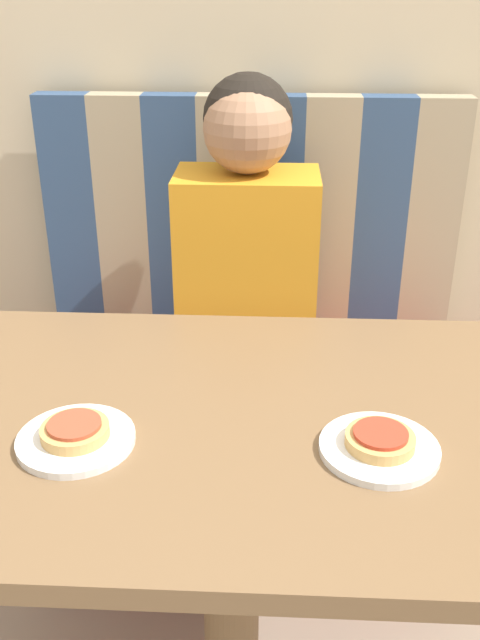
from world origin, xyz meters
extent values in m
cube|color=#C6B28E|center=(0.00, 0.95, 1.30)|extent=(7.00, 0.05, 2.60)
cube|color=maroon|center=(0.00, 0.64, 0.24)|extent=(1.07, 0.52, 0.48)
cube|color=navy|center=(-0.47, 0.87, 0.79)|extent=(0.13, 0.06, 0.63)
cube|color=tan|center=(-0.34, 0.87, 0.79)|extent=(0.13, 0.06, 0.63)
cube|color=navy|center=(-0.20, 0.87, 0.79)|extent=(0.13, 0.06, 0.63)
cube|color=tan|center=(-0.07, 0.87, 0.79)|extent=(0.13, 0.06, 0.63)
cube|color=navy|center=(0.07, 0.87, 0.79)|extent=(0.13, 0.06, 0.63)
cube|color=tan|center=(0.20, 0.87, 0.79)|extent=(0.13, 0.06, 0.63)
cube|color=navy|center=(0.34, 0.87, 0.79)|extent=(0.13, 0.06, 0.63)
cube|color=tan|center=(0.47, 0.87, 0.79)|extent=(0.13, 0.06, 0.63)
cube|color=brown|center=(0.00, 0.00, 0.74)|extent=(1.07, 0.70, 0.03)
cylinder|color=brown|center=(0.00, 0.00, 0.36)|extent=(0.10, 0.10, 0.73)
cube|color=orange|center=(0.00, 0.64, 0.72)|extent=(0.32, 0.20, 0.50)
sphere|color=#9E7051|center=(0.00, 0.64, 1.07)|extent=(0.19, 0.19, 0.19)
sphere|color=black|center=(0.00, 0.66, 1.09)|extent=(0.20, 0.20, 0.20)
cylinder|color=white|center=(-0.22, -0.08, 0.77)|extent=(0.17, 0.17, 0.01)
cylinder|color=white|center=(0.22, -0.08, 0.77)|extent=(0.17, 0.17, 0.01)
cylinder|color=tan|center=(-0.22, -0.08, 0.78)|extent=(0.10, 0.10, 0.02)
cylinder|color=#AD472D|center=(-0.22, -0.08, 0.79)|extent=(0.08, 0.08, 0.01)
cylinder|color=tan|center=(0.22, -0.08, 0.78)|extent=(0.10, 0.10, 0.02)
cylinder|color=#B73823|center=(0.22, -0.08, 0.79)|extent=(0.08, 0.08, 0.01)
camera|label=1|loc=(0.06, -0.92, 1.38)|focal=40.00mm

